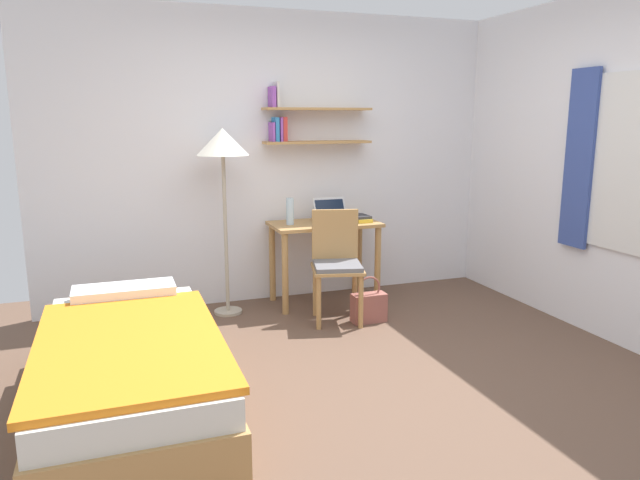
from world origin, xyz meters
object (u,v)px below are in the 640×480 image
object	(u,v)px
desk_chair	(337,261)
laptop	(331,216)
desk	(324,239)
bed	(131,371)
handbag	(369,306)
standing_lamp	(223,150)
book_stack	(361,218)
water_bottle	(290,211)

from	to	relation	value
desk_chair	laptop	xyz separation A→B (m)	(0.13, 0.48, 0.29)
desk	laptop	size ratio (longest dim) A/B	3.13
bed	handbag	bearing A→B (deg)	25.54
desk_chair	handbag	bearing A→B (deg)	-33.44
bed	standing_lamp	bearing A→B (deg)	60.90
handbag	bed	bearing A→B (deg)	-154.46
desk	handbag	size ratio (longest dim) A/B	2.47
standing_lamp	bed	bearing A→B (deg)	-119.10
book_stack	water_bottle	bearing A→B (deg)	174.67
water_bottle	book_stack	distance (m)	0.66
laptop	handbag	bearing A→B (deg)	-81.18
book_stack	handbag	bearing A→B (deg)	-106.26
standing_lamp	laptop	world-z (taller)	standing_lamp
laptop	handbag	size ratio (longest dim) A/B	0.79
bed	standing_lamp	distance (m)	2.11
bed	standing_lamp	xyz separation A→B (m)	(0.85, 1.53, 1.17)
book_stack	standing_lamp	bearing A→B (deg)	178.13
bed	book_stack	xyz separation A→B (m)	(2.08, 1.49, 0.53)
book_stack	handbag	world-z (taller)	book_stack
standing_lamp	book_stack	size ratio (longest dim) A/B	7.16
standing_lamp	water_bottle	size ratio (longest dim) A/B	6.74
bed	desk_chair	bearing A→B (deg)	32.36
desk_chair	water_bottle	xyz separation A→B (m)	(-0.25, 0.49, 0.36)
water_bottle	laptop	bearing A→B (deg)	-1.15
desk	water_bottle	size ratio (longest dim) A/B	4.10
standing_lamp	water_bottle	distance (m)	0.79
desk	standing_lamp	distance (m)	1.21
book_stack	desk	bearing A→B (deg)	170.72
bed	handbag	size ratio (longest dim) A/B	5.01
standing_lamp	handbag	distance (m)	1.77
desk	bed	bearing A→B (deg)	-138.56
laptop	book_stack	xyz separation A→B (m)	(0.27, -0.05, -0.03)
bed	water_bottle	world-z (taller)	water_bottle
water_bottle	desk	bearing A→B (deg)	-1.19
desk_chair	handbag	distance (m)	0.47
standing_lamp	book_stack	bearing A→B (deg)	-1.87
desk	handbag	distance (m)	0.80
desk	standing_lamp	bearing A→B (deg)	-179.11
bed	desk_chair	size ratio (longest dim) A/B	2.13
laptop	handbag	xyz separation A→B (m)	(0.10, -0.63, -0.67)
desk_chair	water_bottle	distance (m)	0.65
desk	standing_lamp	world-z (taller)	standing_lamp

